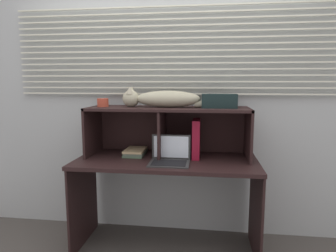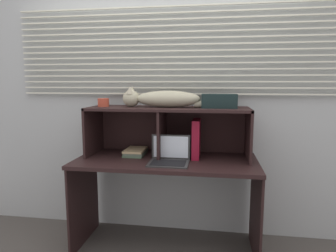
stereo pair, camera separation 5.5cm
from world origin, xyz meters
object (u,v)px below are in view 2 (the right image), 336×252
at_px(cat, 163,99).
at_px(storage_box, 219,101).
at_px(book_stack, 136,152).
at_px(small_basket, 103,102).
at_px(laptop, 169,158).
at_px(binder_upright, 196,138).

bearing_deg(cat, storage_box, -0.00).
height_order(book_stack, storage_box, storage_box).
relative_size(book_stack, small_basket, 2.64).
xyz_separation_m(laptop, small_basket, (-0.60, 0.21, 0.41)).
xyz_separation_m(cat, binder_upright, (0.28, -0.00, -0.32)).
distance_m(cat, book_stack, 0.52).
bearing_deg(book_stack, storage_box, -0.09).
bearing_deg(binder_upright, laptop, -133.08).
bearing_deg(small_basket, book_stack, 0.22).
bearing_deg(storage_box, book_stack, 179.91).
height_order(book_stack, small_basket, small_basket).
height_order(laptop, book_stack, laptop).
height_order(cat, binder_upright, cat).
bearing_deg(cat, book_stack, 179.75).
bearing_deg(storage_box, cat, 180.00).
distance_m(cat, storage_box, 0.46).
relative_size(cat, small_basket, 9.76).
xyz_separation_m(laptop, storage_box, (0.37, 0.21, 0.43)).
xyz_separation_m(cat, small_basket, (-0.52, -0.00, -0.03)).
distance_m(small_basket, storage_box, 0.97).
bearing_deg(laptop, book_stack, 147.17).
height_order(laptop, binder_upright, binder_upright).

